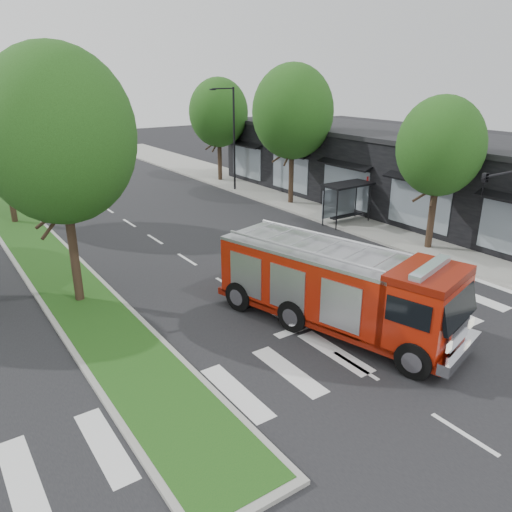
# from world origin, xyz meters

# --- Properties ---
(ground) EXTENTS (140.00, 140.00, 0.00)m
(ground) POSITION_xyz_m (0.00, 0.00, 0.00)
(ground) COLOR black
(ground) RESTS_ON ground
(sidewalk_right) EXTENTS (5.00, 80.00, 0.15)m
(sidewalk_right) POSITION_xyz_m (12.50, 10.00, 0.07)
(sidewalk_right) COLOR gray
(sidewalk_right) RESTS_ON ground
(median) EXTENTS (3.00, 50.00, 0.15)m
(median) POSITION_xyz_m (-6.00, 18.00, 0.08)
(median) COLOR gray
(median) RESTS_ON ground
(storefront_row) EXTENTS (8.00, 30.00, 5.00)m
(storefront_row) POSITION_xyz_m (17.00, 10.00, 2.50)
(storefront_row) COLOR black
(storefront_row) RESTS_ON ground
(bus_shelter) EXTENTS (3.20, 1.60, 2.61)m
(bus_shelter) POSITION_xyz_m (11.20, 8.15, 2.04)
(bus_shelter) COLOR black
(bus_shelter) RESTS_ON ground
(tree_right_near) EXTENTS (4.40, 4.40, 8.05)m
(tree_right_near) POSITION_xyz_m (11.50, 2.00, 5.51)
(tree_right_near) COLOR black
(tree_right_near) RESTS_ON ground
(tree_right_mid) EXTENTS (5.60, 5.60, 9.72)m
(tree_right_mid) POSITION_xyz_m (11.50, 14.00, 6.49)
(tree_right_mid) COLOR black
(tree_right_mid) RESTS_ON ground
(tree_right_far) EXTENTS (5.00, 5.00, 8.73)m
(tree_right_far) POSITION_xyz_m (11.50, 24.00, 5.84)
(tree_right_far) COLOR black
(tree_right_far) RESTS_ON ground
(tree_median_near) EXTENTS (5.80, 5.80, 10.16)m
(tree_median_near) POSITION_xyz_m (-6.00, 6.00, 6.81)
(tree_median_near) COLOR black
(tree_median_near) RESTS_ON ground
(streetlight_right_far) EXTENTS (2.11, 0.20, 8.00)m
(streetlight_right_far) POSITION_xyz_m (10.35, 20.00, 4.48)
(streetlight_right_far) COLOR black
(streetlight_right_far) RESTS_ON ground
(fire_engine) EXTENTS (5.24, 10.00, 3.33)m
(fire_engine) POSITION_xyz_m (1.31, -1.55, 1.60)
(fire_engine) COLOR #651005
(fire_engine) RESTS_ON ground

